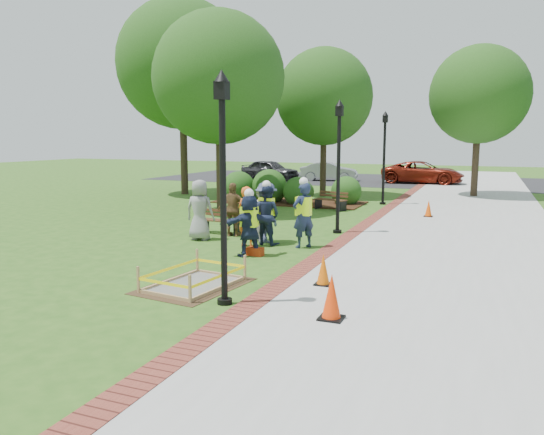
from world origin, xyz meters
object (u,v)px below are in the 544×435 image
at_px(wet_concrete_pad, 194,275).
at_px(hivis_worker_c, 267,213).
at_px(cone_front, 332,298).
at_px(lamp_near, 223,171).
at_px(bench_near, 221,226).
at_px(hivis_worker_b, 303,213).
at_px(hivis_worker_a, 249,223).

distance_m(wet_concrete_pad, hivis_worker_c, 4.67).
relative_size(cone_front, lamp_near, 0.19).
xyz_separation_m(bench_near, hivis_worker_b, (3.14, -1.03, 0.73)).
relative_size(wet_concrete_pad, hivis_worker_c, 1.35).
bearing_deg(hivis_worker_c, lamp_near, -75.36).
xyz_separation_m(cone_front, hivis_worker_b, (-2.38, 5.50, 0.59)).
bearing_deg(hivis_worker_c, bench_near, 153.33).
xyz_separation_m(wet_concrete_pad, bench_near, (-2.29, 5.62, 0.01)).
xyz_separation_m(hivis_worker_a, hivis_worker_c, (-0.17, 1.58, 0.04)).
xyz_separation_m(cone_front, hivis_worker_c, (-3.51, 5.53, 0.54)).
height_order(bench_near, hivis_worker_a, hivis_worker_a).
distance_m(cone_front, lamp_near, 2.96).
xyz_separation_m(wet_concrete_pad, hivis_worker_a, (-0.11, 3.03, 0.65)).
bearing_deg(bench_near, hivis_worker_c, -26.67).
distance_m(wet_concrete_pad, cone_front, 3.35).
relative_size(cone_front, hivis_worker_b, 0.41).
bearing_deg(hivis_worker_b, cone_front, -66.65).
xyz_separation_m(cone_front, hivis_worker_a, (-3.33, 3.95, 0.50)).
distance_m(bench_near, hivis_worker_c, 2.35).
bearing_deg(hivis_worker_b, hivis_worker_a, -121.57).
bearing_deg(wet_concrete_pad, cone_front, -15.94).
bearing_deg(hivis_worker_c, hivis_worker_a, -83.72).
bearing_deg(wet_concrete_pad, hivis_worker_c, 93.56).
bearing_deg(bench_near, lamp_near, -61.96).
bearing_deg(bench_near, hivis_worker_a, -49.88).
bearing_deg(wet_concrete_pad, hivis_worker_b, 79.59).
height_order(wet_concrete_pad, bench_near, bench_near).
bearing_deg(lamp_near, bench_near, 118.04).
height_order(hivis_worker_b, hivis_worker_c, hivis_worker_b).
xyz_separation_m(bench_near, cone_front, (5.51, -6.54, 0.14)).
bearing_deg(hivis_worker_b, bench_near, 161.76).
relative_size(lamp_near, hivis_worker_c, 2.29).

